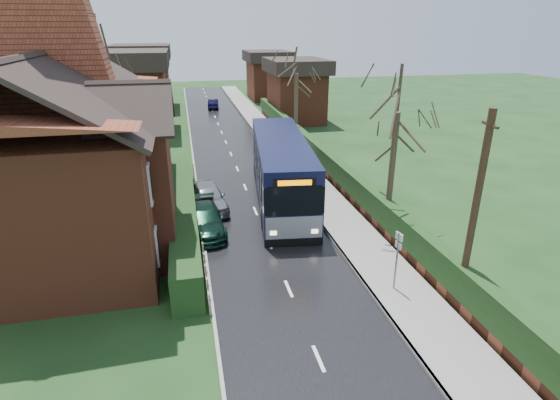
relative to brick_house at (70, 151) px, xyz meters
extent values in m
plane|color=#284A1F|center=(8.73, -4.78, -4.38)|extent=(140.00, 140.00, 0.00)
cube|color=black|center=(8.73, 5.22, -4.37)|extent=(6.00, 100.00, 0.02)
cube|color=slate|center=(12.98, 5.22, -4.31)|extent=(2.50, 100.00, 0.14)
cube|color=gray|center=(11.78, 5.22, -4.31)|extent=(0.12, 100.00, 0.14)
cube|color=gray|center=(5.68, 5.22, -4.33)|extent=(0.12, 100.00, 0.10)
cube|color=black|center=(4.83, 0.22, -3.58)|extent=(1.20, 16.00, 1.60)
cube|color=brown|center=(14.53, 5.22, -4.08)|extent=(0.30, 50.00, 0.60)
cube|color=black|center=(14.53, 5.22, -3.18)|extent=(0.60, 50.00, 1.20)
cube|color=brown|center=(-0.27, 0.22, -1.38)|extent=(8.00, 14.00, 6.00)
cube|color=brown|center=(3.23, -2.78, -1.38)|extent=(2.50, 4.00, 6.00)
cube|color=brown|center=(0.73, 4.22, 4.82)|extent=(0.90, 1.40, 2.20)
cube|color=silver|center=(3.78, -4.78, -2.78)|extent=(0.08, 1.20, 1.60)
cube|color=black|center=(3.81, -4.78, -2.78)|extent=(0.03, 0.95, 1.35)
cube|color=silver|center=(3.78, -4.78, -0.18)|extent=(0.08, 1.20, 1.60)
cube|color=black|center=(3.81, -4.78, -0.18)|extent=(0.03, 0.95, 1.35)
cube|color=silver|center=(3.78, -0.78, -2.78)|extent=(0.08, 1.20, 1.60)
cube|color=black|center=(3.81, -0.78, -2.78)|extent=(0.03, 0.95, 1.35)
cube|color=silver|center=(3.78, -0.78, -0.18)|extent=(0.08, 1.20, 1.60)
cube|color=black|center=(3.81, -0.78, -0.18)|extent=(0.03, 0.95, 1.35)
cube|color=silver|center=(3.78, 3.22, -2.78)|extent=(0.08, 1.20, 1.60)
cube|color=black|center=(3.81, 3.22, -2.78)|extent=(0.03, 0.95, 1.35)
cube|color=silver|center=(3.78, 3.22, -0.18)|extent=(0.08, 1.20, 1.60)
cube|color=black|center=(3.81, 3.22, -0.18)|extent=(0.03, 0.95, 1.35)
cube|color=silver|center=(3.78, 5.72, -2.78)|extent=(0.08, 1.20, 1.60)
cube|color=black|center=(3.81, 5.72, -2.78)|extent=(0.03, 0.95, 1.35)
cube|color=silver|center=(3.78, 5.72, -0.18)|extent=(0.08, 1.20, 1.60)
cube|color=black|center=(3.81, 5.72, -0.18)|extent=(0.03, 0.95, 1.35)
cube|color=black|center=(10.55, 2.69, -3.35)|extent=(4.22, 12.45, 1.27)
cube|color=black|center=(10.55, 2.69, -2.06)|extent=(4.24, 12.45, 1.33)
cube|color=black|center=(10.55, 2.69, -1.02)|extent=(4.22, 12.45, 0.73)
cube|color=black|center=(10.55, 2.69, -4.18)|extent=(4.22, 12.45, 0.39)
cube|color=gray|center=(9.82, -3.32, -3.38)|extent=(2.66, 0.44, 1.11)
cube|color=black|center=(9.82, -3.34, -2.05)|extent=(2.49, 0.38, 1.44)
cube|color=black|center=(9.82, -3.34, -1.16)|extent=(1.94, 0.31, 0.39)
cube|color=#FF8C00|center=(9.81, -3.38, -1.16)|extent=(1.52, 0.22, 0.24)
cube|color=black|center=(9.82, -3.33, -4.13)|extent=(2.72, 0.46, 0.33)
cube|color=#FFF2CC|center=(8.85, -3.26, -3.60)|extent=(0.31, 0.09, 0.20)
cube|color=#FFF2CC|center=(10.78, -3.49, -3.60)|extent=(0.31, 0.09, 0.20)
cylinder|color=black|center=(8.83, -1.03, -3.84)|extent=(0.44, 1.09, 1.07)
cylinder|color=black|center=(11.32, -1.33, -3.84)|extent=(0.44, 1.09, 1.07)
cylinder|color=black|center=(9.77, 6.72, -3.84)|extent=(0.44, 1.09, 1.07)
cylinder|color=black|center=(12.26, 6.42, -3.84)|extent=(0.44, 1.09, 1.07)
imported|color=#A2A3A7|center=(6.20, 2.18, -3.64)|extent=(2.29, 4.50, 1.47)
imported|color=black|center=(5.83, -0.78, -3.73)|extent=(2.03, 4.55, 1.29)
imported|color=black|center=(8.99, 34.82, -3.77)|extent=(1.57, 3.74, 1.20)
cylinder|color=slate|center=(12.73, -7.78, -3.10)|extent=(0.07, 0.07, 2.56)
cube|color=white|center=(12.73, -7.78, -2.00)|extent=(0.12, 0.39, 0.29)
cube|color=white|center=(12.73, -7.78, -2.36)|extent=(0.10, 0.35, 0.26)
cylinder|color=black|center=(14.53, -9.35, -0.69)|extent=(0.25, 0.25, 7.36)
cube|color=black|center=(14.53, -9.35, 2.46)|extent=(0.24, 0.95, 0.08)
cylinder|color=#352B1F|center=(14.73, -2.83, -1.35)|extent=(0.29, 0.29, 6.05)
cylinder|color=#3D3124|center=(14.76, 15.60, -1.37)|extent=(0.32, 0.32, 6.01)
cylinder|color=#392C21|center=(0.11, 13.22, -0.74)|extent=(0.33, 0.33, 7.28)
camera|label=1|loc=(5.21, -21.09, 5.33)|focal=28.00mm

